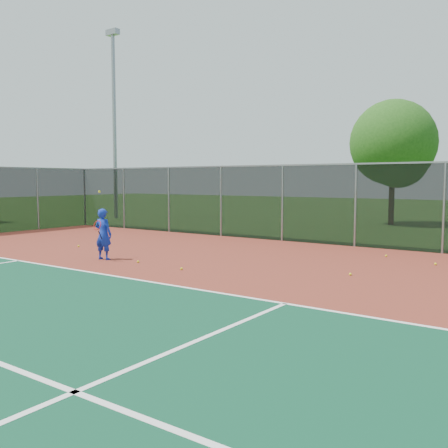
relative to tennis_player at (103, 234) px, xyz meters
The scene contains 14 objects.
ground 6.98m from the tennis_player, 42.22° to the right, with size 120.00×120.00×0.00m, color #254F16.
court_apron 5.84m from the tennis_player, 27.39° to the right, with size 30.00×20.00×0.02m, color maroon.
court_lines 9.71m from the tennis_player, 42.51° to the right, with size 22.10×13.05×0.00m.
fence_back 8.99m from the tennis_player, 55.02° to the left, with size 30.00×0.06×3.03m.
tennis_player is the anchor object (origin of this frame).
practice_ball_0 9.77m from the tennis_player, 29.36° to the left, with size 0.07×0.07×0.07m, color yellow.
practice_ball_2 1.50m from the tennis_player, ahead, with size 0.07×0.07×0.07m, color yellow.
practice_ball_3 7.37m from the tennis_player, 14.88° to the left, with size 0.07×0.07×0.07m, color yellow.
practice_ball_4 3.35m from the tennis_player, 154.60° to the left, with size 0.07×0.07×0.07m, color yellow.
practice_ball_5 3.17m from the tennis_player, ahead, with size 0.07×0.07×0.07m, color yellow.
practice_ball_6 8.84m from the tennis_player, 38.84° to the left, with size 0.07×0.07×0.07m, color yellow.
practice_ball_7 4.80m from the tennis_player, 137.51° to the left, with size 0.07×0.07×0.07m, color yellow.
floodlight_nw 18.30m from the tennis_player, 136.29° to the left, with size 0.90×0.40×11.81m.
tree_back_left 17.92m from the tennis_player, 78.44° to the left, with size 4.60×4.60×6.76m.
Camera 1 is at (6.55, -5.48, 2.43)m, focal length 40.00 mm.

